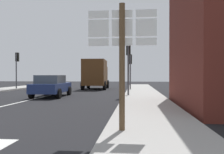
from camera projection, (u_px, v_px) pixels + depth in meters
name	position (u px, v px, depth m)	size (l,w,h in m)	color
ground_plane	(40.00, 98.00, 15.60)	(80.00, 80.00, 0.00)	black
sidewalk_right	(145.00, 101.00, 12.94)	(2.62, 44.00, 0.14)	#9E9B96
lane_centre_stripe	(8.00, 105.00, 11.61)	(0.16, 12.00, 0.01)	silver
sedan_far	(51.00, 86.00, 16.21)	(2.10, 4.27, 1.47)	navy
delivery_truck	(96.00, 73.00, 25.11)	(2.61, 5.06, 3.05)	#4C2D14
route_sign_post	(122.00, 53.00, 5.76)	(1.66, 0.14, 3.20)	brown
traffic_light_near_right	(128.00, 56.00, 16.02)	(0.30, 0.49, 3.72)	#47474C
traffic_light_far_left	(17.00, 62.00, 24.10)	(0.30, 0.49, 3.76)	#47474C
traffic_light_far_right	(130.00, 64.00, 22.45)	(0.30, 0.49, 3.43)	#47474C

